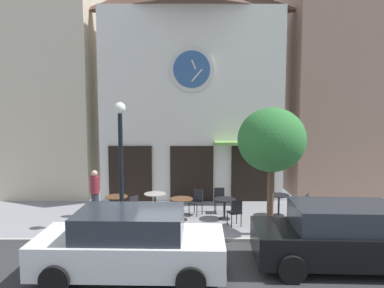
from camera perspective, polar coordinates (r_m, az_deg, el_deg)
ground_plane at (r=10.64m, az=-2.36°, el=-15.88°), size 24.13×10.16×0.13m
clock_building at (r=16.11m, az=-0.05°, el=9.56°), size 7.55×3.55×9.61m
neighbor_building_left at (r=18.97m, az=-25.13°, el=17.55°), size 6.77×3.96×15.85m
neighbor_building_right at (r=19.05m, az=22.69°, el=16.55°), size 5.36×4.68×15.17m
street_lamp at (r=11.87m, az=-10.94°, el=-3.27°), size 0.36×0.36×4.04m
street_tree at (r=11.28m, az=12.22°, el=0.54°), size 2.05×1.84×3.89m
cafe_table_leftmost at (r=13.50m, az=-11.62°, el=-8.69°), size 0.80×0.80×0.73m
cafe_table_center_left at (r=13.70m, az=-5.75°, el=-8.39°), size 0.79×0.79×0.73m
cafe_table_center at (r=12.83m, az=-1.64°, el=-9.28°), size 0.79×0.79×0.76m
cafe_table_near_curb at (r=12.99m, az=5.06°, el=-9.27°), size 0.76×0.76×0.72m
cafe_table_center_right at (r=13.67m, az=13.29°, el=-8.53°), size 0.73×0.73×0.77m
cafe_chair_under_awning at (r=13.53m, az=16.97°, el=-8.89°), size 0.54×0.54×0.90m
cafe_chair_mid_row at (r=13.46m, az=0.76°, el=-8.69°), size 0.56×0.56×0.90m
cafe_chair_left_end at (r=12.84m, az=-9.28°, el=-9.51°), size 0.56×0.56×0.90m
cafe_chair_near_lamp at (r=12.26m, az=6.73°, el=-10.21°), size 0.51×0.51×0.90m
cafe_chair_near_tree at (r=13.78m, az=4.29°, el=-8.36°), size 0.42×0.42×0.90m
pedestrian_maroon at (r=13.59m, az=-14.78°, el=-7.31°), size 0.45×0.45×1.67m
parked_car_white at (r=8.90m, az=-9.49°, el=-15.02°), size 4.36×2.13×1.55m
parked_car_black at (r=9.95m, az=22.36°, el=-13.10°), size 4.38×2.19×1.55m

